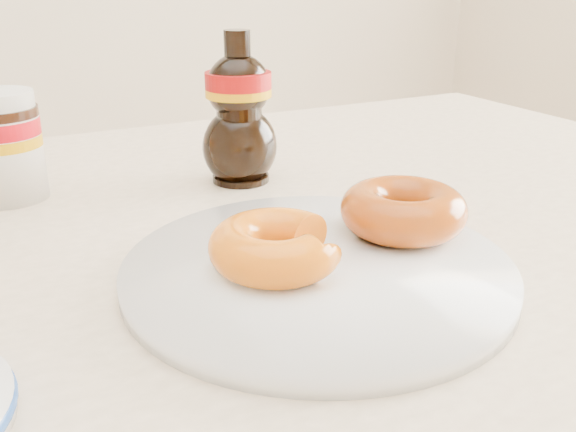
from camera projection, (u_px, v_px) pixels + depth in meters
name	position (u px, v px, depth m)	size (l,w,h in m)	color
dining_table	(187.00, 329.00, 0.59)	(1.40, 0.90, 0.75)	#FDE3C1
plate	(318.00, 269.00, 0.49)	(0.30, 0.30, 0.02)	white
donut_bitten	(276.00, 246.00, 0.48)	(0.10, 0.10, 0.03)	#E1570C
donut_whole	(403.00, 210.00, 0.54)	(0.11, 0.11, 0.04)	#9C340A
nutella_jar	(2.00, 142.00, 0.65)	(0.08, 0.08, 0.11)	white
syrup_bottle	(239.00, 108.00, 0.69)	(0.08, 0.07, 0.16)	black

